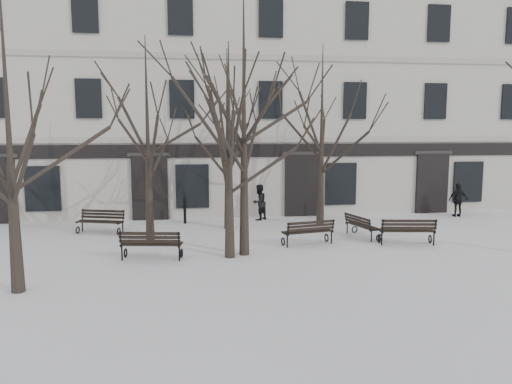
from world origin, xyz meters
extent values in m
plane|color=white|center=(0.00, 0.00, 0.00)|extent=(100.00, 100.00, 0.00)
cube|color=beige|center=(0.00, 13.00, 5.50)|extent=(40.00, 10.00, 11.00)
cube|color=#AAA69C|center=(0.00, 7.97, 3.60)|extent=(40.00, 0.12, 0.25)
cube|color=#AAA69C|center=(0.00, 7.97, 7.30)|extent=(40.00, 0.12, 0.25)
cube|color=black|center=(0.00, 7.96, 3.10)|extent=(40.00, 0.10, 0.60)
cube|color=black|center=(-8.10, 7.95, 1.50)|extent=(1.50, 0.14, 2.00)
cube|color=black|center=(-3.50, 7.94, 1.45)|extent=(1.60, 0.22, 2.90)
cube|color=#2D2B28|center=(-3.50, 7.90, 2.95)|extent=(1.90, 0.08, 0.18)
cube|color=black|center=(-1.60, 7.95, 1.50)|extent=(1.50, 0.14, 2.00)
cube|color=black|center=(3.50, 7.94, 1.45)|extent=(1.60, 0.22, 2.90)
cube|color=#2D2B28|center=(3.50, 7.90, 2.95)|extent=(1.90, 0.08, 0.18)
cube|color=black|center=(5.40, 7.95, 1.50)|extent=(1.50, 0.14, 2.00)
cube|color=black|center=(10.00, 7.94, 1.45)|extent=(1.60, 0.22, 2.90)
cube|color=#2D2B28|center=(10.00, 7.90, 2.95)|extent=(1.90, 0.08, 0.18)
cube|color=black|center=(11.90, 7.95, 1.50)|extent=(1.50, 0.14, 2.00)
cube|color=black|center=(-6.00, 7.95, 5.40)|extent=(1.10, 0.14, 1.70)
cube|color=black|center=(-6.00, 7.95, 9.00)|extent=(1.10, 0.14, 1.70)
cube|color=black|center=(-2.00, 7.95, 5.40)|extent=(1.10, 0.14, 1.70)
cube|color=black|center=(-2.00, 7.95, 9.00)|extent=(1.10, 0.14, 1.70)
cube|color=black|center=(2.00, 7.95, 5.40)|extent=(1.10, 0.14, 1.70)
cube|color=black|center=(2.00, 7.95, 9.00)|extent=(1.10, 0.14, 1.70)
cube|color=black|center=(6.00, 7.95, 5.40)|extent=(1.10, 0.14, 1.70)
cube|color=black|center=(6.00, 7.95, 9.00)|extent=(1.10, 0.14, 1.70)
cube|color=black|center=(10.00, 7.95, 5.40)|extent=(1.10, 0.14, 1.70)
cube|color=black|center=(10.00, 7.95, 9.00)|extent=(1.10, 0.14, 1.70)
cube|color=black|center=(14.00, 7.95, 5.40)|extent=(1.10, 0.14, 1.70)
cone|color=black|center=(-6.15, -1.83, 1.62)|extent=(0.34, 0.34, 3.23)
cone|color=black|center=(-0.53, 0.84, 1.42)|extent=(0.34, 0.34, 2.85)
cone|color=black|center=(-0.03, 1.11, 1.79)|extent=(0.34, 0.34, 3.57)
cone|color=black|center=(-3.23, 3.71, 1.55)|extent=(0.34, 0.34, 3.10)
cone|color=black|center=(-0.19, 5.50, 1.53)|extent=(0.34, 0.34, 3.05)
cone|color=black|center=(3.75, 5.54, 1.59)|extent=(0.34, 0.34, 3.17)
torus|color=black|center=(-2.07, 0.98, 0.15)|extent=(0.10, 0.31, 0.31)
cylinder|color=black|center=(-2.13, 0.60, 0.24)|extent=(0.05, 0.05, 0.48)
cube|color=black|center=(-2.10, 0.79, 0.48)|extent=(0.15, 0.59, 0.05)
torus|color=black|center=(-3.85, 1.27, 0.15)|extent=(0.10, 0.31, 0.31)
cylinder|color=black|center=(-3.92, 0.90, 0.24)|extent=(0.05, 0.05, 0.48)
cube|color=black|center=(-3.88, 1.09, 0.48)|extent=(0.15, 0.59, 0.05)
cube|color=black|center=(-2.95, 1.17, 0.50)|extent=(1.91, 0.41, 0.04)
cube|color=black|center=(-2.98, 1.02, 0.50)|extent=(1.91, 0.41, 0.04)
cube|color=black|center=(-3.00, 0.87, 0.50)|extent=(1.91, 0.41, 0.04)
cube|color=black|center=(-3.03, 0.73, 0.50)|extent=(1.91, 0.41, 0.04)
cube|color=black|center=(-3.03, 0.68, 0.64)|extent=(1.90, 0.35, 0.10)
cube|color=black|center=(-3.04, 0.66, 0.77)|extent=(1.90, 0.35, 0.10)
cube|color=black|center=(-3.04, 0.64, 0.89)|extent=(1.90, 0.35, 0.10)
cylinder|color=black|center=(-2.14, 0.51, 0.69)|extent=(0.07, 0.16, 0.53)
cylinder|color=black|center=(-3.93, 0.81, 0.69)|extent=(0.07, 0.16, 0.53)
torus|color=black|center=(6.82, 1.79, 0.15)|extent=(0.10, 0.32, 0.31)
cylinder|color=black|center=(6.76, 1.41, 0.24)|extent=(0.05, 0.05, 0.49)
cube|color=black|center=(6.79, 1.60, 0.49)|extent=(0.14, 0.60, 0.05)
torus|color=black|center=(5.00, 2.07, 0.15)|extent=(0.10, 0.32, 0.31)
cylinder|color=black|center=(4.94, 1.69, 0.24)|extent=(0.05, 0.05, 0.49)
cube|color=black|center=(4.97, 1.88, 0.49)|extent=(0.14, 0.60, 0.05)
cube|color=black|center=(5.91, 1.97, 0.51)|extent=(1.94, 0.39, 0.04)
cube|color=black|center=(5.89, 1.82, 0.51)|extent=(1.94, 0.39, 0.04)
cube|color=black|center=(5.87, 1.67, 0.51)|extent=(1.94, 0.39, 0.04)
cube|color=black|center=(5.85, 1.53, 0.51)|extent=(1.94, 0.39, 0.04)
cube|color=black|center=(5.84, 1.48, 0.65)|extent=(1.93, 0.34, 0.10)
cube|color=black|center=(5.83, 1.46, 0.78)|extent=(1.93, 0.34, 0.10)
cube|color=black|center=(5.83, 1.44, 0.91)|extent=(1.93, 0.34, 0.10)
cylinder|color=black|center=(6.74, 1.32, 0.70)|extent=(0.07, 0.16, 0.54)
cylinder|color=black|center=(4.93, 1.60, 0.70)|extent=(0.07, 0.16, 0.54)
torus|color=black|center=(-6.14, 5.29, 0.14)|extent=(0.14, 0.29, 0.29)
cylinder|color=black|center=(-6.04, 5.63, 0.23)|extent=(0.05, 0.05, 0.46)
cube|color=black|center=(-6.09, 5.46, 0.46)|extent=(0.22, 0.55, 0.05)
torus|color=black|center=(-4.51, 4.77, 0.14)|extent=(0.14, 0.29, 0.29)
cylinder|color=black|center=(-4.40, 5.12, 0.23)|extent=(0.05, 0.05, 0.46)
cube|color=black|center=(-4.45, 4.94, 0.46)|extent=(0.22, 0.55, 0.05)
cube|color=black|center=(-5.34, 4.99, 0.48)|extent=(1.76, 0.63, 0.04)
cube|color=black|center=(-5.29, 5.12, 0.48)|extent=(1.76, 0.63, 0.04)
cube|color=black|center=(-5.25, 5.26, 0.48)|extent=(1.76, 0.63, 0.04)
cube|color=black|center=(-5.21, 5.39, 0.48)|extent=(1.76, 0.63, 0.04)
cube|color=black|center=(-5.20, 5.43, 0.61)|extent=(1.75, 0.58, 0.09)
cube|color=black|center=(-5.19, 5.45, 0.73)|extent=(1.75, 0.58, 0.09)
cube|color=black|center=(-5.18, 5.47, 0.85)|extent=(1.75, 0.58, 0.09)
cylinder|color=black|center=(-6.01, 5.71, 0.66)|extent=(0.08, 0.15, 0.50)
cylinder|color=black|center=(-4.37, 5.19, 0.66)|extent=(0.08, 0.15, 0.50)
torus|color=black|center=(3.18, 2.56, 0.14)|extent=(0.11, 0.30, 0.30)
cylinder|color=black|center=(3.25, 2.20, 0.23)|extent=(0.05, 0.05, 0.46)
cube|color=black|center=(3.22, 2.38, 0.46)|extent=(0.17, 0.56, 0.05)
torus|color=black|center=(1.48, 2.19, 0.14)|extent=(0.11, 0.30, 0.30)
cylinder|color=black|center=(1.56, 1.83, 0.23)|extent=(0.05, 0.05, 0.46)
cube|color=black|center=(1.52, 2.01, 0.46)|extent=(0.17, 0.56, 0.05)
cube|color=black|center=(2.32, 2.41, 0.48)|extent=(1.81, 0.48, 0.04)
cube|color=black|center=(2.35, 2.27, 0.48)|extent=(1.81, 0.48, 0.04)
cube|color=black|center=(2.38, 2.13, 0.48)|extent=(1.81, 0.48, 0.04)
cube|color=black|center=(2.41, 1.99, 0.48)|extent=(1.81, 0.48, 0.04)
cube|color=black|center=(2.42, 1.95, 0.61)|extent=(1.80, 0.42, 0.09)
cube|color=black|center=(2.43, 1.93, 0.73)|extent=(1.80, 0.42, 0.09)
cube|color=black|center=(2.43, 1.91, 0.86)|extent=(1.80, 0.42, 0.09)
cylinder|color=black|center=(3.27, 2.12, 0.66)|extent=(0.07, 0.15, 0.51)
cylinder|color=black|center=(1.58, 1.75, 0.66)|extent=(0.07, 0.15, 0.51)
torus|color=black|center=(5.11, 2.34, 0.13)|extent=(0.28, 0.11, 0.28)
cylinder|color=black|center=(4.78, 2.26, 0.21)|extent=(0.05, 0.05, 0.43)
cube|color=black|center=(4.94, 2.30, 0.43)|extent=(0.52, 0.17, 0.05)
torus|color=black|center=(4.72, 3.91, 0.13)|extent=(0.28, 0.11, 0.28)
cylinder|color=black|center=(4.39, 3.83, 0.21)|extent=(0.05, 0.05, 0.43)
cube|color=black|center=(4.55, 3.87, 0.43)|extent=(0.52, 0.17, 0.05)
cube|color=black|center=(4.95, 3.14, 0.45)|extent=(0.50, 1.68, 0.03)
cube|color=black|center=(4.82, 3.11, 0.45)|extent=(0.50, 1.68, 0.03)
cube|color=black|center=(4.69, 3.07, 0.45)|extent=(0.50, 1.68, 0.03)
cube|color=black|center=(4.56, 3.04, 0.45)|extent=(0.50, 1.68, 0.03)
cube|color=black|center=(4.53, 3.03, 0.57)|extent=(0.45, 1.67, 0.09)
cube|color=black|center=(4.51, 3.03, 0.68)|extent=(0.45, 1.67, 0.09)
cube|color=black|center=(4.49, 3.02, 0.80)|extent=(0.45, 1.67, 0.09)
cylinder|color=black|center=(4.70, 2.24, 0.62)|extent=(0.14, 0.07, 0.47)
cylinder|color=black|center=(4.31, 3.81, 0.62)|extent=(0.14, 0.07, 0.47)
cylinder|color=black|center=(-1.96, 6.83, 0.53)|extent=(0.13, 0.13, 1.06)
sphere|color=black|center=(-1.96, 6.83, 1.08)|extent=(0.15, 0.15, 0.15)
cylinder|color=black|center=(4.27, 7.25, 0.47)|extent=(0.11, 0.11, 0.95)
sphere|color=black|center=(4.27, 7.25, 0.97)|extent=(0.13, 0.13, 0.13)
imported|color=black|center=(1.36, 7.19, 0.00)|extent=(0.99, 0.99, 1.62)
imported|color=black|center=(10.73, 6.75, 0.00)|extent=(0.94, 0.44, 1.57)
camera|label=1|loc=(-1.89, -14.79, 4.13)|focal=35.00mm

